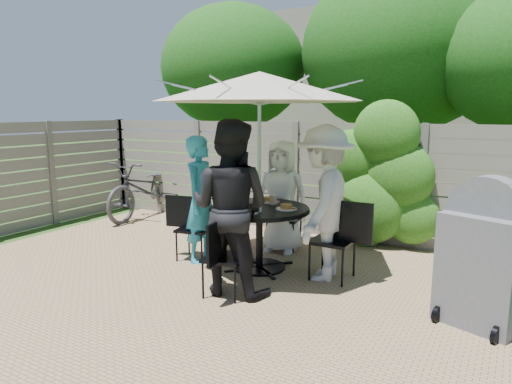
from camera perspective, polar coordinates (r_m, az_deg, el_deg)
The scene contains 22 objects.
backyard_envelope at distance 14.43m, azimuth 18.10°, elevation 11.93°, with size 60.00×60.00×5.00m.
patio_table at distance 5.81m, azimuth 0.41°, elevation -4.29°, with size 1.40×1.40×0.82m.
umbrella at distance 5.63m, azimuth 0.44°, elevation 13.00°, with size 2.85×2.85×2.48m.
chair_back at distance 6.75m, azimuth 3.57°, elevation -4.77°, with size 0.52×0.71×0.95m.
person_back at distance 6.51m, azimuth 3.23°, elevation -0.60°, with size 0.79×0.51×1.62m, color white.
chair_left at distance 6.31m, azimuth -7.76°, elevation -6.09°, with size 0.67×0.51×0.89m.
person_left at distance 6.11m, azimuth -6.79°, elevation -0.97°, with size 0.62×0.41×1.70m, color teal.
chair_front at distance 5.06m, azimuth -3.86°, elevation -10.10°, with size 0.50×0.68×0.90m.
person_front at distance 4.98m, azimuth -3.26°, elevation -2.06°, with size 0.94×0.73×1.93m, color black.
chair_right at distance 5.60m, azimuth 9.66°, elevation -7.92°, with size 0.72×0.48×0.99m.
person_right at distance 5.47m, azimuth 8.47°, elevation -1.44°, with size 1.20×0.69×1.86m, color silver.
plate_back at distance 6.07m, azimuth 1.72°, elevation -1.02°, with size 0.26×0.26×0.06m.
plate_left at distance 5.89m, azimuth -2.82°, elevation -1.37°, with size 0.26×0.26×0.06m.
plate_front at distance 5.42m, azimuth -1.05°, elevation -2.36°, with size 0.26×0.26×0.06m.
plate_right at distance 5.62m, azimuth 3.81°, elevation -1.94°, with size 0.26×0.26×0.06m.
glass_back at distance 6.01m, azimuth 0.45°, elevation -0.68°, with size 0.07×0.07×0.14m, color silver.
glass_left at distance 5.75m, azimuth -2.38°, elevation -1.19°, with size 0.07×0.07×0.14m, color silver.
glass_front at distance 5.46m, azimuth 0.39°, elevation -1.78°, with size 0.07×0.07×0.14m, color silver.
syrup_jug at distance 5.80m, azimuth 0.06°, elevation -0.97°, with size 0.09×0.09×0.16m, color #59280C.
coffee_cup at distance 5.90m, azimuth 2.14°, elevation -0.99°, with size 0.08×0.08×0.12m, color #C6B293.
bicycle at distance 8.98m, azimuth -13.57°, elevation 0.41°, with size 0.73×2.10×1.10m, color #333338.
bbq_grill at distance 4.79m, azimuth 26.60°, elevation -7.49°, with size 0.84×0.74×1.44m.
Camera 1 is at (3.17, -3.79, 2.01)m, focal length 32.00 mm.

